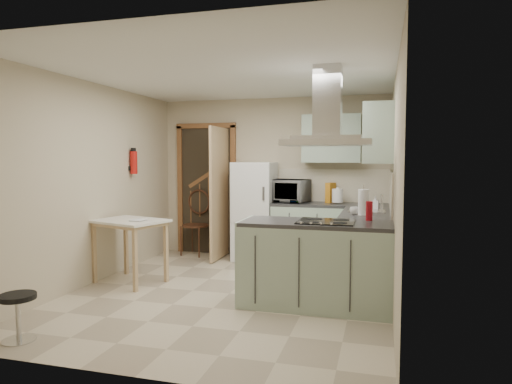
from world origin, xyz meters
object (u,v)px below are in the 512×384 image
(peninsula, at_px, (316,264))
(microwave, at_px, (287,191))
(extractor_hood, at_px, (327,143))
(fridge, at_px, (255,211))
(bentwood_chair, at_px, (195,225))
(stool, at_px, (18,317))
(drop_leaf_table, at_px, (130,251))

(peninsula, xyz_separation_m, microwave, (-0.73, 2.02, 0.62))
(peninsula, distance_m, extractor_hood, 1.27)
(fridge, relative_size, extractor_hood, 1.67)
(peninsula, xyz_separation_m, bentwood_chair, (-2.24, 2.06, 0.03))
(fridge, xyz_separation_m, bentwood_chair, (-1.02, 0.08, -0.27))
(stool, bearing_deg, microwave, 66.17)
(microwave, bearing_deg, stool, -101.88)
(fridge, xyz_separation_m, drop_leaf_table, (-1.16, -1.68, -0.35))
(stool, bearing_deg, extractor_hood, 33.39)
(drop_leaf_table, bearing_deg, stool, -71.52)
(extractor_hood, xyz_separation_m, microwave, (-0.83, 2.02, -0.65))
(drop_leaf_table, distance_m, bentwood_chair, 1.77)
(bentwood_chair, relative_size, stool, 2.34)
(peninsula, relative_size, drop_leaf_table, 1.83)
(microwave, bearing_deg, drop_leaf_table, -121.96)
(bentwood_chair, bearing_deg, extractor_hood, -32.05)
(fridge, bearing_deg, microwave, 4.76)
(bentwood_chair, bearing_deg, drop_leaf_table, -85.15)
(microwave, bearing_deg, fridge, -163.30)
(bentwood_chair, distance_m, stool, 3.67)
(drop_leaf_table, relative_size, microwave, 1.36)
(extractor_hood, relative_size, drop_leaf_table, 1.06)
(peninsula, distance_m, stool, 2.83)
(fridge, distance_m, peninsula, 2.35)
(extractor_hood, xyz_separation_m, bentwood_chair, (-2.34, 2.06, -1.24))
(drop_leaf_table, distance_m, microwave, 2.48)
(peninsula, xyz_separation_m, stool, (-2.33, -1.60, -0.25))
(peninsula, height_order, extractor_hood, extractor_hood)
(peninsula, xyz_separation_m, drop_leaf_table, (-2.38, 0.30, -0.05))
(peninsula, xyz_separation_m, extractor_hood, (0.10, 0.00, 1.27))
(microwave, bearing_deg, peninsula, -58.29)
(peninsula, height_order, microwave, microwave)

